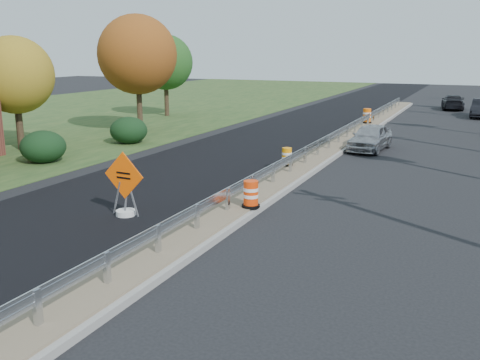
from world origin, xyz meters
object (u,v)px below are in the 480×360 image
at_px(barrel_median_near, 251,194).
at_px(barrel_median_far, 367,116).
at_px(car_silver, 370,137).
at_px(caution_sign, 125,200).
at_px(barrel_median_mid, 287,157).
at_px(car_dark_far, 453,102).

height_order(barrel_median_near, barrel_median_far, barrel_median_far).
relative_size(barrel_median_far, car_silver, 0.25).
relative_size(caution_sign, barrel_median_far, 2.09).
relative_size(barrel_median_near, barrel_median_far, 0.87).
height_order(barrel_median_mid, barrel_median_far, barrel_median_far).
xyz_separation_m(caution_sign, car_dark_far, (7.54, 38.00, 0.12)).
distance_m(barrel_median_far, car_dark_far, 14.84).
distance_m(barrel_median_far, car_silver, 9.36).
distance_m(caution_sign, barrel_median_near, 4.00).
height_order(barrel_median_far, car_silver, car_silver).
distance_m(barrel_median_near, car_silver, 13.03).
xyz_separation_m(barrel_median_near, barrel_median_mid, (-1.10, 6.52, -0.04)).
height_order(barrel_median_near, barrel_median_mid, barrel_median_near).
xyz_separation_m(barrel_median_far, car_dark_far, (4.77, 14.05, -0.06)).
distance_m(barrel_median_near, barrel_median_far, 22.13).
distance_m(barrel_median_mid, car_dark_far, 30.08).
distance_m(caution_sign, car_silver, 15.56).
relative_size(barrel_median_mid, car_silver, 0.19).
bearing_deg(barrel_median_near, barrel_median_far, 92.01).
relative_size(barrel_median_far, car_dark_far, 0.22).
xyz_separation_m(barrel_median_near, car_silver, (1.25, 12.97, 0.05)).
xyz_separation_m(barrel_median_mid, car_silver, (2.35, 6.45, 0.09)).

